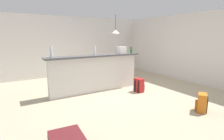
{
  "coord_description": "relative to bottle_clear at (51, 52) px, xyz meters",
  "views": [
    {
      "loc": [
        -2.82,
        -4.49,
        1.68
      ],
      "look_at": [
        -0.04,
        0.09,
        0.66
      ],
      "focal_mm": 28.66,
      "sensor_mm": 36.0,
      "label": 1
    }
  ],
  "objects": [
    {
      "name": "bottle_white",
      "position": [
        1.28,
        0.03,
        -0.01
      ],
      "size": [
        0.07,
        0.07,
        0.28
      ],
      "primitive_type": "cylinder",
      "color": "silver",
      "rests_on": "bar_countertop"
    },
    {
      "name": "wall_right",
      "position": [
        4.8,
        -0.05,
        -0.02
      ],
      "size": [
        0.1,
        6.0,
        2.5
      ],
      "primitive_type": "cube",
      "color": "silver",
      "rests_on": "ground_plane"
    },
    {
      "name": "partition_half_wall",
      "position": [
        1.26,
        -0.05,
        -0.74
      ],
      "size": [
        2.8,
        0.2,
        1.08
      ],
      "primitive_type": "cube",
      "color": "silver",
      "rests_on": "ground_plane"
    },
    {
      "name": "grocery_bag",
      "position": [
        2.19,
        -0.08,
        -0.04
      ],
      "size": [
        0.26,
        0.18,
        0.22
      ],
      "primitive_type": "cube",
      "color": "silver",
      "rests_on": "bar_countertop"
    },
    {
      "name": "backpack_orange",
      "position": [
        2.62,
        -2.64,
        -1.07
      ],
      "size": [
        0.34,
        0.33,
        0.42
      ],
      "color": "orange",
      "rests_on": "ground_plane"
    },
    {
      "name": "ground_plane",
      "position": [
        1.75,
        -0.35,
        -1.3
      ],
      "size": [
        13.0,
        13.0,
        0.05
      ],
      "primitive_type": "cube",
      "color": "#BCAD8E"
    },
    {
      "name": "bottle_clear",
      "position": [
        0.0,
        0.0,
        0.0
      ],
      "size": [
        0.07,
        0.07,
        0.29
      ],
      "primitive_type": "cylinder",
      "color": "silver",
      "rests_on": "bar_countertop"
    },
    {
      "name": "bottle_green",
      "position": [
        2.55,
        -0.1,
        -0.04
      ],
      "size": [
        0.07,
        0.07,
        0.21
      ],
      "primitive_type": "cylinder",
      "color": "#2D6B38",
      "rests_on": "bar_countertop"
    },
    {
      "name": "backpack_red",
      "position": [
        2.37,
        -0.77,
        -1.07
      ],
      "size": [
        0.27,
        0.3,
        0.42
      ],
      "color": "red",
      "rests_on": "ground_plane"
    },
    {
      "name": "dining_chair_near_partition",
      "position": [
        2.7,
        0.7,
        -0.76
      ],
      "size": [
        0.41,
        0.41,
        0.93
      ],
      "color": "#4C331E",
      "rests_on": "ground_plane"
    },
    {
      "name": "bar_countertop",
      "position": [
        1.26,
        -0.05,
        -0.17
      ],
      "size": [
        2.96,
        0.4,
        0.05
      ],
      "primitive_type": "cube",
      "color": "#4C4C51",
      "rests_on": "partition_half_wall"
    },
    {
      "name": "pendant_lamp",
      "position": [
        2.76,
        1.2,
        0.58
      ],
      "size": [
        0.34,
        0.34,
        0.76
      ],
      "color": "black"
    },
    {
      "name": "wall_back",
      "position": [
        1.75,
        2.7,
        -0.02
      ],
      "size": [
        6.6,
        0.1,
        2.5
      ],
      "primitive_type": "cube",
      "color": "silver",
      "rests_on": "ground_plane"
    },
    {
      "name": "dining_table",
      "position": [
        2.71,
        1.24,
        -0.63
      ],
      "size": [
        1.1,
        0.8,
        0.74
      ],
      "color": "#332319",
      "rests_on": "ground_plane"
    }
  ]
}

